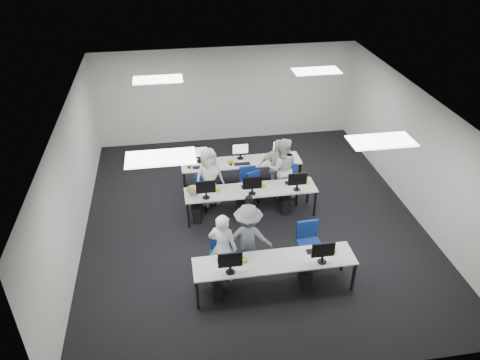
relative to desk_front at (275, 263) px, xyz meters
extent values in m
plane|color=black|center=(0.00, 2.40, -0.68)|extent=(9.00, 9.00, 0.00)
plane|color=white|center=(0.00, 2.40, 2.32)|extent=(9.00, 9.00, 0.00)
cube|color=silver|center=(0.00, 6.90, 0.82)|extent=(8.00, 0.02, 3.00)
cube|color=silver|center=(0.00, -2.10, 0.82)|extent=(8.00, 0.02, 3.00)
cube|color=silver|center=(-4.00, 2.40, 0.82)|extent=(0.02, 9.00, 3.00)
cube|color=silver|center=(4.00, 2.40, 0.82)|extent=(0.02, 9.00, 3.00)
cube|color=white|center=(-2.00, 0.40, 2.30)|extent=(1.20, 0.60, 0.02)
cube|color=white|center=(2.00, 0.40, 2.30)|extent=(1.20, 0.60, 0.02)
cube|color=white|center=(-2.00, 4.40, 2.30)|extent=(1.20, 0.60, 0.02)
cube|color=white|center=(2.00, 4.40, 2.30)|extent=(1.20, 0.60, 0.02)
cube|color=silver|center=(0.00, 0.00, 0.03)|extent=(3.20, 0.70, 0.03)
cube|color=black|center=(-1.55, -0.30, -0.33)|extent=(0.05, 0.05, 0.70)
cube|color=black|center=(-1.55, 0.30, -0.33)|extent=(0.05, 0.05, 0.70)
cube|color=black|center=(1.55, -0.30, -0.33)|extent=(0.05, 0.05, 0.70)
cube|color=black|center=(1.55, 0.30, -0.33)|extent=(0.05, 0.05, 0.70)
cube|color=silver|center=(0.00, 2.60, 0.03)|extent=(3.20, 0.70, 0.03)
cube|color=black|center=(-1.55, 2.30, -0.33)|extent=(0.05, 0.05, 0.70)
cube|color=black|center=(-1.55, 2.90, -0.33)|extent=(0.05, 0.05, 0.70)
cube|color=black|center=(1.55, 2.30, -0.33)|extent=(0.05, 0.05, 0.70)
cube|color=black|center=(1.55, 2.90, -0.33)|extent=(0.05, 0.05, 0.70)
cube|color=silver|center=(0.00, 4.00, 0.03)|extent=(3.20, 0.70, 0.03)
cube|color=black|center=(-1.55, 3.70, -0.33)|extent=(0.05, 0.05, 0.70)
cube|color=black|center=(-1.55, 4.30, -0.33)|extent=(0.05, 0.05, 0.70)
cube|color=black|center=(1.55, 3.70, -0.33)|extent=(0.05, 0.05, 0.70)
cube|color=black|center=(1.55, 4.30, -0.33)|extent=(0.05, 0.05, 0.70)
cube|color=#0C4FA2|center=(-0.90, -0.18, 0.35)|extent=(0.46, 0.04, 0.32)
cube|color=black|center=(-0.90, 0.14, 0.06)|extent=(0.42, 0.14, 0.02)
ellipsoid|color=black|center=(-0.60, 0.14, 0.07)|extent=(0.07, 0.10, 0.04)
cube|color=black|center=(-1.15, 0.00, -0.47)|extent=(0.18, 0.40, 0.42)
cube|color=white|center=(0.90, -0.18, 0.35)|extent=(0.46, 0.04, 0.32)
cube|color=black|center=(0.90, 0.14, 0.06)|extent=(0.42, 0.14, 0.02)
ellipsoid|color=black|center=(1.20, 0.14, 0.07)|extent=(0.07, 0.10, 0.04)
cube|color=black|center=(0.65, 0.00, -0.47)|extent=(0.18, 0.40, 0.42)
cube|color=white|center=(-1.10, 2.42, 0.35)|extent=(0.46, 0.04, 0.32)
cube|color=black|center=(-1.10, 2.74, 0.06)|extent=(0.42, 0.14, 0.02)
ellipsoid|color=black|center=(-0.80, 2.74, 0.07)|extent=(0.07, 0.10, 0.04)
cube|color=black|center=(-1.35, 2.60, -0.47)|extent=(0.18, 0.40, 0.42)
cube|color=white|center=(0.00, 2.42, 0.35)|extent=(0.46, 0.04, 0.32)
cube|color=black|center=(0.00, 2.74, 0.06)|extent=(0.42, 0.14, 0.02)
ellipsoid|color=black|center=(0.30, 2.74, 0.07)|extent=(0.07, 0.10, 0.04)
cube|color=black|center=(-0.25, 2.60, -0.47)|extent=(0.18, 0.40, 0.42)
cube|color=white|center=(1.10, 2.42, 0.35)|extent=(0.46, 0.04, 0.32)
cube|color=black|center=(1.10, 2.74, 0.06)|extent=(0.42, 0.14, 0.02)
ellipsoid|color=black|center=(1.40, 2.74, 0.07)|extent=(0.07, 0.10, 0.04)
cube|color=black|center=(0.85, 2.60, -0.47)|extent=(0.18, 0.40, 0.42)
cube|color=white|center=(-1.10, 4.18, 0.35)|extent=(0.46, 0.04, 0.32)
cube|color=black|center=(-1.10, 3.86, 0.06)|extent=(0.42, 0.14, 0.02)
ellipsoid|color=black|center=(-1.40, 3.86, 0.07)|extent=(0.07, 0.10, 0.04)
cube|color=black|center=(-0.85, 4.00, -0.47)|extent=(0.18, 0.40, 0.42)
cube|color=white|center=(0.00, 4.18, 0.35)|extent=(0.46, 0.04, 0.32)
cube|color=black|center=(0.00, 3.86, 0.06)|extent=(0.42, 0.14, 0.02)
ellipsoid|color=black|center=(-0.30, 3.86, 0.07)|extent=(0.07, 0.10, 0.04)
cube|color=black|center=(0.25, 4.00, -0.47)|extent=(0.18, 0.40, 0.42)
cube|color=white|center=(1.10, 4.18, 0.35)|extent=(0.46, 0.04, 0.32)
cube|color=black|center=(1.10, 3.86, 0.06)|extent=(0.42, 0.14, 0.02)
ellipsoid|color=black|center=(0.80, 3.86, 0.07)|extent=(0.07, 0.10, 0.04)
cube|color=black|center=(1.35, 4.00, -0.47)|extent=(0.18, 0.40, 0.42)
cube|color=navy|center=(-1.02, 0.60, -0.23)|extent=(0.52, 0.51, 0.06)
cube|color=navy|center=(-0.97, 0.79, 0.02)|extent=(0.41, 0.15, 0.35)
cube|color=navy|center=(0.91, 0.61, -0.17)|extent=(0.51, 0.49, 0.07)
cube|color=navy|center=(0.89, 0.83, 0.11)|extent=(0.46, 0.08, 0.40)
cube|color=navy|center=(-1.19, 3.07, -0.26)|extent=(0.51, 0.50, 0.05)
cube|color=navy|center=(-1.13, 3.24, -0.02)|extent=(0.38, 0.17, 0.33)
cube|color=navy|center=(0.07, 3.22, -0.22)|extent=(0.46, 0.44, 0.06)
cube|color=navy|center=(0.06, 3.43, 0.05)|extent=(0.43, 0.07, 0.36)
cube|color=navy|center=(1.05, 3.05, -0.18)|extent=(0.55, 0.53, 0.07)
cube|color=navy|center=(1.09, 3.26, 0.10)|extent=(0.46, 0.13, 0.39)
cube|color=navy|center=(-1.07, 3.44, -0.21)|extent=(0.45, 0.43, 0.06)
cube|color=navy|center=(-1.07, 3.24, 0.05)|extent=(0.43, 0.06, 0.37)
cube|color=navy|center=(0.12, 3.44, -0.25)|extent=(0.52, 0.51, 0.06)
cube|color=navy|center=(0.19, 3.26, -0.01)|extent=(0.38, 0.18, 0.33)
cube|color=navy|center=(1.01, 3.46, -0.18)|extent=(0.50, 0.48, 0.07)
cube|color=navy|center=(1.00, 3.24, 0.11)|extent=(0.46, 0.07, 0.39)
ellipsoid|color=tan|center=(-1.39, 2.60, 0.18)|extent=(0.36, 0.27, 0.26)
imported|color=silver|center=(-0.96, 0.46, 0.12)|extent=(0.69, 0.59, 1.60)
imported|color=silver|center=(0.96, 3.33, 0.15)|extent=(0.89, 0.74, 1.65)
imported|color=silver|center=(-0.95, 3.27, 0.10)|extent=(0.90, 0.75, 1.57)
imported|color=silver|center=(0.84, 3.44, 0.11)|extent=(1.01, 0.68, 1.59)
imported|color=slate|center=(-0.40, 0.70, 0.11)|extent=(1.12, 0.80, 1.58)
cube|color=black|center=(-0.36, 0.88, 0.95)|extent=(0.18, 0.21, 0.10)
camera|label=1|loc=(-1.78, -6.74, 6.17)|focal=35.00mm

